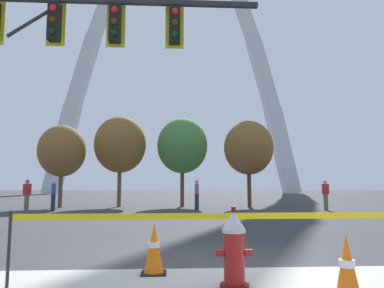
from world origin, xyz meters
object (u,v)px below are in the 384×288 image
Objects in this scene: pedestrian_walking_left at (197,195)px; pedestrian_standing_center at (326,195)px; pedestrian_walking_right at (27,195)px; fire_hydrant at (234,249)px; traffic_cone_mid_sidewalk at (347,269)px; traffic_signal_gantry at (35,48)px; monument_arch at (174,63)px; traffic_cone_curb_edge at (154,249)px; pedestrian_near_trees at (53,195)px.

pedestrian_walking_left and pedestrian_standing_center have the same top height.
pedestrian_standing_center is 1.00× the size of pedestrian_walking_right.
traffic_cone_mid_sidewalk is at bearing -30.89° from fire_hydrant.
monument_arch is (3.71, 55.54, 18.79)m from traffic_signal_gantry.
traffic_signal_gantry is at bearing -93.82° from monument_arch.
traffic_cone_mid_sidewalk is 2.58m from traffic_cone_curb_edge.
traffic_cone_mid_sidewalk and traffic_cone_curb_edge have the same top height.
pedestrian_near_trees is (-6.82, 14.83, 0.35)m from fire_hydrant.
fire_hydrant is 1.36× the size of traffic_cone_curb_edge.
pedestrian_walking_right is at bearing -147.85° from pedestrian_near_trees.
pedestrian_walking_right is (-8.48, -0.61, 0.00)m from pedestrian_walking_left.
pedestrian_walking_left is (0.82, -44.46, -22.37)m from monument_arch.
traffic_cone_curb_edge is at bearing -45.03° from traffic_signal_gantry.
pedestrian_standing_center is at bearing 58.38° from traffic_cone_curb_edge.
traffic_signal_gantry is at bearing -69.33° from pedestrian_walking_right.
traffic_cone_mid_sidewalk is 0.46× the size of pedestrian_standing_center.
traffic_cone_curb_edge is 0.46× the size of pedestrian_standing_center.
pedestrian_standing_center and pedestrian_walking_right have the same top height.
traffic_cone_mid_sidewalk is 0.01× the size of monument_arch.
traffic_cone_curb_edge is 14.10m from pedestrian_walking_left.
monument_arch reaches higher than traffic_signal_gantry.
pedestrian_walking_left is 1.00× the size of pedestrian_standing_center.
monument_arch is 33.87× the size of pedestrian_standing_center.
monument_arch reaches higher than fire_hydrant.
pedestrian_walking_left is 8.50m from pedestrian_walking_right.
traffic_cone_curb_edge is 5.78m from traffic_signal_gantry.
pedestrian_walking_left is (1.61, 14.00, 0.46)m from traffic_cone_curb_edge.
pedestrian_near_trees is (-6.58, -44.39, -22.37)m from monument_arch.
traffic_cone_mid_sidewalk is 17.36m from pedestrian_walking_right.
traffic_signal_gantry is 4.92× the size of pedestrian_standing_center.
fire_hydrant is 1.36× the size of traffic_cone_mid_sidewalk.
pedestrian_walking_left is at bearing -0.53° from pedestrian_near_trees.
pedestrian_walking_left is (4.53, 11.09, -3.59)m from traffic_signal_gantry.
traffic_signal_gantry is 12.06m from pedestrian_near_trees.
traffic_signal_gantry is 15.86m from pedestrian_standing_center.
pedestrian_standing_center is (11.24, 10.60, -3.59)m from traffic_signal_gantry.
traffic_cone_curb_edge is at bearing -62.86° from pedestrian_walking_right.
fire_hydrant is 16.21m from pedestrian_walking_right.
traffic_signal_gantry reaches higher than pedestrian_walking_right.
pedestrian_walking_left is at bearing -88.94° from monument_arch.
fire_hydrant is 16.32m from pedestrian_near_trees.
pedestrian_standing_center is 1.00× the size of pedestrian_near_trees.
pedestrian_walking_left is at bearing 92.00° from traffic_cone_mid_sidewalk.
traffic_signal_gantry is (-5.07, 4.34, 4.05)m from traffic_cone_mid_sidewalk.
fire_hydrant is 16.04m from pedestrian_standing_center.
traffic_cone_curb_edge is 0.01× the size of monument_arch.
pedestrian_walking_left is at bearing 4.11° from pedestrian_walking_right.
traffic_signal_gantry is 0.15× the size of monument_arch.
monument_arch is (-1.36, 59.89, 22.83)m from traffic_cone_mid_sidewalk.
pedestrian_walking_right is at bearing 119.16° from fire_hydrant.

